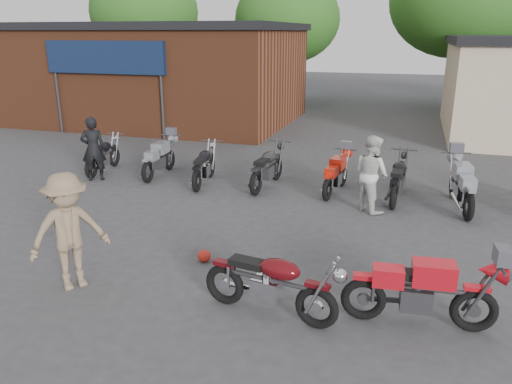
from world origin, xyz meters
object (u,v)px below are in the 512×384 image
(row_bike_0, at_px, (103,154))
(row_bike_4, at_px, (336,172))
(person_dark, at_px, (93,149))
(row_bike_6, at_px, (462,183))
(helmet, at_px, (204,256))
(sportbike, at_px, (423,288))
(row_bike_3, at_px, (267,165))
(person_tan, at_px, (69,232))
(row_bike_2, at_px, (204,163))
(vintage_motorcycle, at_px, (272,279))
(person_light, at_px, (371,174))
(row_bike_5, at_px, (399,176))
(row_bike_1, at_px, (159,156))

(row_bike_0, height_order, row_bike_4, row_bike_0)
(person_dark, relative_size, row_bike_6, 0.82)
(helmet, xyz_separation_m, row_bike_6, (4.53, 4.37, 0.51))
(sportbike, xyz_separation_m, row_bike_3, (-3.84, 5.65, 0.01))
(person_tan, bearing_deg, row_bike_2, 40.76)
(sportbike, height_order, helmet, sportbike)
(person_tan, bearing_deg, vintage_motorcycle, -49.94)
(vintage_motorcycle, height_order, row_bike_2, vintage_motorcycle)
(person_light, relative_size, row_bike_4, 0.94)
(row_bike_2, height_order, row_bike_5, row_bike_5)
(person_light, bearing_deg, person_dark, 41.64)
(person_light, xyz_separation_m, row_bike_6, (1.98, 0.76, -0.26))
(row_bike_2, bearing_deg, row_bike_1, 68.80)
(person_tan, relative_size, row_bike_0, 1.01)
(person_tan, relative_size, row_bike_1, 0.97)
(row_bike_0, bearing_deg, row_bike_3, -95.48)
(vintage_motorcycle, height_order, helmet, vintage_motorcycle)
(row_bike_1, height_order, row_bike_5, row_bike_5)
(vintage_motorcycle, xyz_separation_m, row_bike_5, (1.50, 5.98, 0.01))
(helmet, bearing_deg, person_dark, 141.67)
(person_tan, bearing_deg, person_light, -1.17)
(person_dark, relative_size, row_bike_0, 0.94)
(vintage_motorcycle, distance_m, row_bike_5, 6.16)
(vintage_motorcycle, relative_size, helmet, 8.34)
(person_light, relative_size, row_bike_1, 0.90)
(row_bike_5, bearing_deg, row_bike_2, 96.48)
(person_light, height_order, row_bike_2, person_light)
(vintage_motorcycle, xyz_separation_m, helmet, (-1.62, 1.36, -0.47))
(row_bike_4, bearing_deg, vintage_motorcycle, -172.29)
(person_light, xyz_separation_m, row_bike_4, (-0.94, 1.09, -0.34))
(row_bike_4, bearing_deg, person_light, -131.67)
(person_dark, xyz_separation_m, row_bike_2, (3.01, 0.57, -0.32))
(sportbike, relative_size, person_light, 1.15)
(row_bike_0, bearing_deg, vintage_motorcycle, -137.16)
(row_bike_1, bearing_deg, row_bike_3, -95.01)
(sportbike, distance_m, row_bike_1, 9.12)
(row_bike_0, distance_m, row_bike_5, 8.27)
(sportbike, relative_size, row_bike_1, 1.04)
(person_tan, height_order, row_bike_4, person_tan)
(vintage_motorcycle, height_order, row_bike_4, vintage_motorcycle)
(vintage_motorcycle, height_order, row_bike_3, row_bike_3)
(row_bike_1, relative_size, row_bike_2, 1.00)
(row_bike_5, bearing_deg, person_light, 154.60)
(sportbike, bearing_deg, helmet, 159.55)
(person_dark, bearing_deg, row_bike_1, -177.07)
(vintage_motorcycle, distance_m, person_tan, 3.27)
(row_bike_0, bearing_deg, row_bike_2, -99.53)
(person_dark, xyz_separation_m, row_bike_0, (-0.26, 0.80, -0.33))
(row_bike_0, bearing_deg, person_dark, -167.53)
(row_bike_5, bearing_deg, row_bike_4, 91.01)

